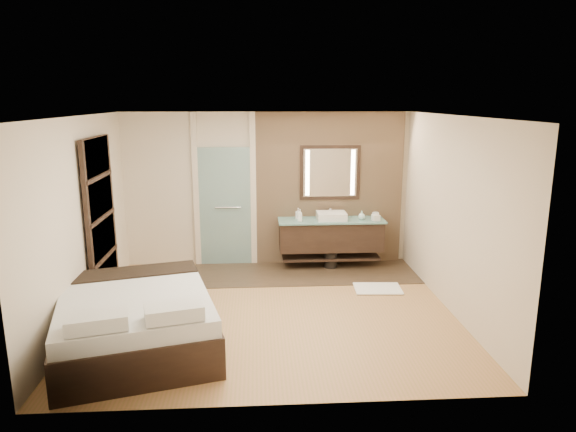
{
  "coord_description": "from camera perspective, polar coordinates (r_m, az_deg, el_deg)",
  "views": [
    {
      "loc": [
        -0.19,
        -6.71,
        2.91
      ],
      "look_at": [
        0.26,
        0.6,
        1.24
      ],
      "focal_mm": 32.0,
      "sensor_mm": 36.0,
      "label": 1
    }
  ],
  "objects": [
    {
      "name": "frosted_door",
      "position": [
        9.1,
        -7.01,
        1.59
      ],
      "size": [
        1.1,
        0.12,
        2.7
      ],
      "color": "silver",
      "rests_on": "floor"
    },
    {
      "name": "vanity",
      "position": [
        9.03,
        4.79,
        -2.12
      ],
      "size": [
        1.85,
        0.55,
        0.88
      ],
      "color": "black",
      "rests_on": "stone_wall"
    },
    {
      "name": "mirror_unit",
      "position": [
        9.05,
        4.7,
        4.82
      ],
      "size": [
        1.06,
        0.04,
        0.96
      ],
      "color": "black",
      "rests_on": "stone_wall"
    },
    {
      "name": "soap_bottle_b",
      "position": [
        8.95,
        1.13,
        0.29
      ],
      "size": [
        0.1,
        0.1,
        0.19
      ],
      "primitive_type": "imported",
      "rotation": [
        0.0,
        0.0,
        -0.14
      ],
      "color": "#B2B2B2",
      "rests_on": "vanity"
    },
    {
      "name": "bed",
      "position": [
        6.48,
        -16.55,
        -11.05
      ],
      "size": [
        2.22,
        2.53,
        0.83
      ],
      "rotation": [
        0.0,
        0.0,
        0.26
      ],
      "color": "black",
      "rests_on": "floor"
    },
    {
      "name": "cup",
      "position": [
        9.18,
        9.7,
        0.12
      ],
      "size": [
        0.15,
        0.15,
        0.1
      ],
      "primitive_type": "imported",
      "rotation": [
        0.0,
        0.0,
        -0.33
      ],
      "color": "white",
      "rests_on": "vanity"
    },
    {
      "name": "waste_bin",
      "position": [
        9.09,
        4.76,
        -4.91
      ],
      "size": [
        0.3,
        0.3,
        0.28
      ],
      "primitive_type": "cylinder",
      "rotation": [
        0.0,
        0.0,
        0.41
      ],
      "color": "black",
      "rests_on": "floor"
    },
    {
      "name": "soap_bottle_c",
      "position": [
        8.99,
        8.19,
        0.08
      ],
      "size": [
        0.16,
        0.16,
        0.15
      ],
      "primitive_type": "imported",
      "rotation": [
        0.0,
        0.0,
        -0.41
      ],
      "color": "#BDEDE4",
      "rests_on": "vanity"
    },
    {
      "name": "soap_bottle_a",
      "position": [
        8.76,
        1.34,
        0.07
      ],
      "size": [
        0.08,
        0.08,
        0.21
      ],
      "primitive_type": "imported",
      "rotation": [
        0.0,
        0.0,
        -0.01
      ],
      "color": "white",
      "rests_on": "vanity"
    },
    {
      "name": "stone_wall",
      "position": [
        9.15,
        4.62,
        3.01
      ],
      "size": [
        2.6,
        0.08,
        2.7
      ],
      "primitive_type": "cube",
      "color": "tan",
      "rests_on": "floor"
    },
    {
      "name": "tissue_box",
      "position": [
        8.96,
        9.73,
        -0.19
      ],
      "size": [
        0.14,
        0.14,
        0.1
      ],
      "primitive_type": "cube",
      "rotation": [
        0.0,
        0.0,
        0.17
      ],
      "color": "silver",
      "rests_on": "vanity"
    },
    {
      "name": "shoji_partition",
      "position": [
        7.83,
        -20.04,
        -0.47
      ],
      "size": [
        0.06,
        1.2,
        2.4
      ],
      "color": "black",
      "rests_on": "floor"
    },
    {
      "name": "floor",
      "position": [
        7.32,
        -1.79,
        -10.58
      ],
      "size": [
        5.0,
        5.0,
        0.0
      ],
      "primitive_type": "plane",
      "color": "#AD8448",
      "rests_on": "ground"
    },
    {
      "name": "tile_strip",
      "position": [
        8.84,
        1.79,
        -6.32
      ],
      "size": [
        3.8,
        1.3,
        0.01
      ],
      "primitive_type": "cube",
      "color": "#382B1E",
      "rests_on": "floor"
    },
    {
      "name": "bath_mat",
      "position": [
        8.22,
        9.94,
        -7.94
      ],
      "size": [
        0.75,
        0.54,
        0.02
      ],
      "primitive_type": "cube",
      "rotation": [
        0.0,
        0.0,
        -0.06
      ],
      "color": "white",
      "rests_on": "floor"
    }
  ]
}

